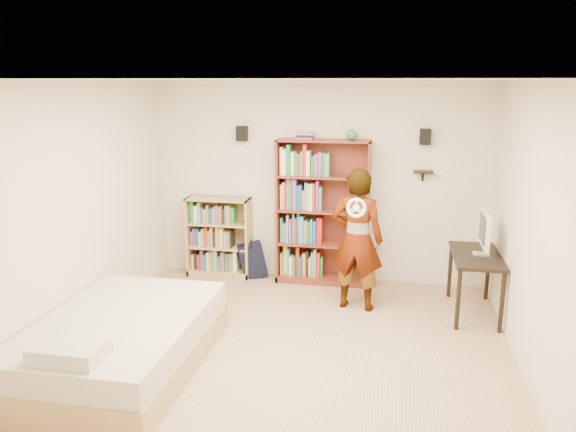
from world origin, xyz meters
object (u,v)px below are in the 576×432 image
tall_bookshelf (323,213)px  person (357,240)px  low_bookshelf (219,237)px  computer_desk (474,284)px  daybed (121,336)px

tall_bookshelf → person: size_ratio=1.14×
tall_bookshelf → person: 0.98m
low_bookshelf → person: 2.16m
low_bookshelf → person: size_ratio=0.65×
computer_desk → person: bearing=-176.7°
person → tall_bookshelf: bearing=-49.8°
low_bookshelf → computer_desk: (3.35, -0.75, -0.19)m
computer_desk → daybed: 4.00m
tall_bookshelf → daybed: bearing=-120.1°
tall_bookshelf → computer_desk: 2.12m
tall_bookshelf → low_bookshelf: bearing=179.5°
low_bookshelf → tall_bookshelf: bearing=-0.5°
computer_desk → person: person is taller
computer_desk → daybed: (-3.47, -1.98, -0.04)m
person → low_bookshelf: bearing=-14.9°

